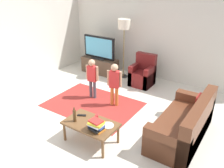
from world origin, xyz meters
TOP-DOWN VIEW (x-y plane):
  - ground at (0.00, 0.00)m, footprint 7.80×7.80m
  - wall_back at (0.00, 3.00)m, footprint 6.00×0.12m
  - wall_left at (-3.00, 0.00)m, footprint 0.12×6.00m
  - area_rug at (-0.50, 0.50)m, footprint 2.20×1.60m
  - tv_stand at (-1.59, 2.30)m, footprint 1.20×0.44m
  - tv at (-1.59, 2.28)m, footprint 1.10×0.28m
  - couch at (1.81, 0.44)m, footprint 0.80×1.80m
  - armchair at (-0.02, 2.26)m, footprint 0.60×0.60m
  - floor_lamp at (-0.80, 2.45)m, footprint 0.36×0.36m
  - child_near_tv at (-0.73, 0.80)m, footprint 0.35×0.17m
  - child_center at (-0.05, 0.78)m, footprint 0.35×0.19m
  - coffee_table at (0.35, -0.65)m, footprint 1.00×0.60m
  - book_stack at (0.57, -0.76)m, footprint 0.30×0.24m
  - bottle at (0.07, -0.77)m, footprint 0.06×0.06m
  - tv_remote at (0.05, -0.55)m, footprint 0.17×0.12m
  - soda_can at (0.40, -0.53)m, footprint 0.07×0.07m
  - plate at (0.67, -0.55)m, footprint 0.22×0.22m

SIDE VIEW (x-z plane):
  - ground at x=0.00m, z-range 0.00..0.00m
  - area_rug at x=-0.50m, z-range 0.00..0.01m
  - tv_stand at x=-1.59m, z-range -0.01..0.49m
  - couch at x=1.81m, z-range -0.14..0.72m
  - armchair at x=-0.02m, z-range -0.15..0.75m
  - coffee_table at x=0.35m, z-range 0.16..0.58m
  - plate at x=0.67m, z-range 0.42..0.44m
  - tv_remote at x=0.05m, z-range 0.42..0.44m
  - soda_can at x=0.40m, z-range 0.42..0.54m
  - book_stack at x=0.57m, z-range 0.42..0.62m
  - bottle at x=0.07m, z-range 0.40..0.70m
  - child_near_tv at x=-0.73m, z-range 0.11..1.15m
  - child_center at x=-0.05m, z-range 0.11..1.18m
  - tv at x=-1.59m, z-range 0.49..1.20m
  - wall_back at x=0.00m, z-range 0.00..2.70m
  - wall_left at x=-3.00m, z-range 0.00..2.70m
  - floor_lamp at x=-0.80m, z-range 0.65..2.43m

